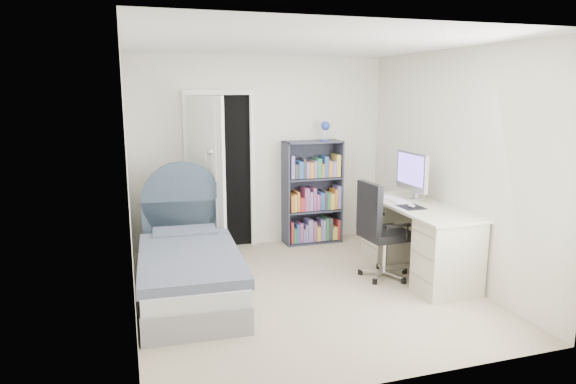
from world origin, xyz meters
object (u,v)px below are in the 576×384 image
object	(u,v)px
nightstand	(184,228)
desk	(417,237)
bed	(189,267)
bookcase	(313,197)
floor_lamp	(209,216)
office_chair	(379,226)

from	to	relation	value
nightstand	desk	xyz separation A→B (m)	(2.44, -1.43, 0.07)
bed	bookcase	bearing A→B (deg)	36.07
floor_lamp	desk	bearing A→B (deg)	-28.11
bed	office_chair	bearing A→B (deg)	-4.91
nightstand	bookcase	distance (m)	1.78
bookcase	office_chair	xyz separation A→B (m)	(0.21, -1.52, -0.03)
desk	bed	bearing A→B (deg)	175.62
floor_lamp	desk	world-z (taller)	floor_lamp
bookcase	office_chair	bearing A→B (deg)	-82.25
bed	bookcase	distance (m)	2.31
bookcase	desk	world-z (taller)	bookcase
bed	floor_lamp	distance (m)	1.07
nightstand	office_chair	world-z (taller)	office_chair
bed	nightstand	distance (m)	1.25
nightstand	bed	bearing A→B (deg)	-94.01
bed	floor_lamp	xyz separation A→B (m)	(0.37, 0.96, 0.28)
office_chair	nightstand	bearing A→B (deg)	144.24
nightstand	bookcase	bearing A→B (deg)	3.42
bed	floor_lamp	size ratio (longest dim) A/B	1.50
bed	office_chair	xyz separation A→B (m)	(2.05, -0.18, 0.31)
bed	bookcase	xyz separation A→B (m)	(1.85, 1.35, 0.35)
desk	bookcase	bearing A→B (deg)	113.91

